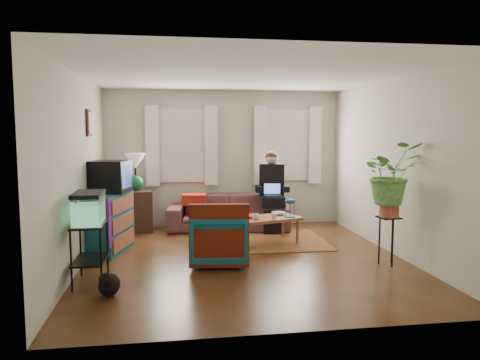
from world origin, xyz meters
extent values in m
cube|color=#4F2B14|center=(0.00, 0.00, 0.00)|extent=(4.50, 5.00, 0.01)
cube|color=white|center=(0.00, 0.00, 2.60)|extent=(4.50, 5.00, 0.01)
cube|color=silver|center=(0.00, 2.50, 1.30)|extent=(4.50, 0.01, 2.60)
cube|color=silver|center=(0.00, -2.50, 1.30)|extent=(4.50, 0.01, 2.60)
cube|color=silver|center=(-2.25, 0.00, 1.30)|extent=(0.01, 5.00, 2.60)
cube|color=silver|center=(2.25, 0.00, 1.30)|extent=(0.01, 5.00, 2.60)
cube|color=white|center=(-0.80, 2.48, 1.55)|extent=(1.08, 0.04, 1.38)
cube|color=white|center=(1.25, 2.48, 1.55)|extent=(1.08, 0.04, 1.38)
cube|color=white|center=(-0.80, 2.40, 1.55)|extent=(1.36, 0.06, 1.50)
cube|color=white|center=(1.25, 2.40, 1.55)|extent=(1.36, 0.06, 1.50)
cube|color=#3D2616|center=(-2.21, 0.85, 1.95)|extent=(0.04, 0.32, 0.40)
cube|color=brown|center=(0.50, 1.02, 0.01)|extent=(2.03, 1.64, 0.01)
imported|color=brown|center=(0.04, 2.05, 0.43)|extent=(2.31, 1.16, 0.87)
cube|color=#391E15|center=(-1.65, 2.13, 0.38)|extent=(0.60, 0.60, 0.75)
cube|color=#125C6D|center=(-1.99, 0.72, 0.45)|extent=(0.74, 1.10, 0.90)
cube|color=black|center=(-1.95, 0.81, 1.14)|extent=(0.66, 0.62, 0.48)
cube|color=black|center=(-2.00, -0.77, 0.37)|extent=(0.37, 0.66, 0.73)
cube|color=#7FD899|center=(-2.00, -0.77, 0.93)|extent=(0.33, 0.60, 0.39)
ellipsoid|color=black|center=(-1.72, -1.27, 0.16)|extent=(0.29, 0.40, 0.31)
imported|color=#136275|center=(-0.38, -0.17, 0.39)|extent=(0.84, 0.79, 0.78)
cube|color=#9E0A0A|center=(-0.41, -0.47, 0.56)|extent=(0.80, 0.26, 0.65)
cube|color=brown|center=(0.50, 0.85, 0.22)|extent=(1.18, 0.87, 0.44)
imported|color=white|center=(0.30, 0.69, 0.48)|extent=(0.15, 0.15, 0.09)
imported|color=beige|center=(0.60, 0.70, 0.48)|extent=(0.12, 0.12, 0.09)
imported|color=white|center=(0.74, 1.03, 0.46)|extent=(0.26, 0.26, 0.05)
cylinder|color=#B21414|center=(0.18, 0.91, 0.46)|extent=(0.41, 0.41, 0.04)
cube|color=black|center=(1.90, -0.59, 0.33)|extent=(0.31, 0.31, 0.67)
imported|color=#599947|center=(1.90, -0.59, 1.13)|extent=(0.82, 0.73, 0.85)
camera|label=1|loc=(-1.04, -6.47, 1.83)|focal=35.00mm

